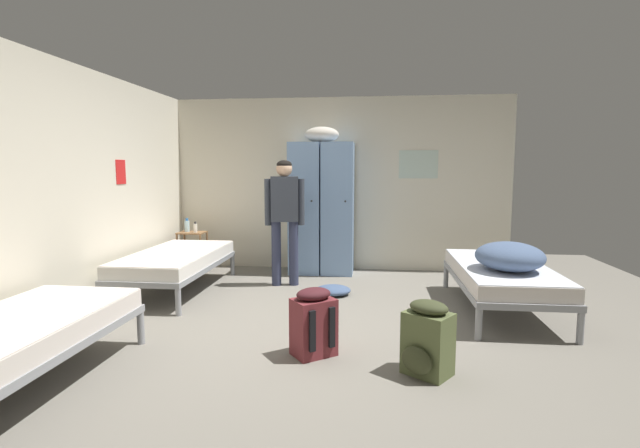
% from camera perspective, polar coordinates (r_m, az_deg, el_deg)
% --- Properties ---
extents(ground_plane, '(8.35, 8.35, 0.00)m').
position_cam_1_polar(ground_plane, '(4.51, -0.39, -12.48)').
color(ground_plane, slate).
extents(room_backdrop, '(4.94, 5.28, 2.51)m').
position_cam_1_polar(room_backdrop, '(5.79, -11.26, 4.39)').
color(room_backdrop, beige).
rests_on(room_backdrop, ground_plane).
extents(locker_bank, '(0.90, 0.55, 2.07)m').
position_cam_1_polar(locker_bank, '(6.61, 0.22, 2.30)').
color(locker_bank, '#7A9ECC').
rests_on(locker_bank, ground_plane).
extents(shelf_unit, '(0.38, 0.30, 0.57)m').
position_cam_1_polar(shelf_unit, '(7.07, -15.36, -2.75)').
color(shelf_unit, brown).
rests_on(shelf_unit, ground_plane).
extents(bed_right, '(0.90, 1.90, 0.49)m').
position_cam_1_polar(bed_right, '(5.26, 21.33, -5.82)').
color(bed_right, gray).
rests_on(bed_right, ground_plane).
extents(bed_left_front, '(0.90, 1.90, 0.49)m').
position_cam_1_polar(bed_left_front, '(3.77, -33.74, -11.46)').
color(bed_left_front, gray).
rests_on(bed_left_front, ground_plane).
extents(bed_left_rear, '(0.90, 1.90, 0.49)m').
position_cam_1_polar(bed_left_rear, '(5.93, -17.26, -4.28)').
color(bed_left_rear, gray).
rests_on(bed_left_rear, ground_plane).
extents(bedding_heap, '(0.65, 0.72, 0.28)m').
position_cam_1_polar(bedding_heap, '(4.95, 22.22, -3.69)').
color(bedding_heap, slate).
rests_on(bedding_heap, bed_right).
extents(person_traveler, '(0.50, 0.26, 1.59)m').
position_cam_1_polar(person_traveler, '(5.89, -4.36, 1.65)').
color(person_traveler, '#2D334C').
rests_on(person_traveler, ground_plane).
extents(water_bottle, '(0.07, 0.07, 0.20)m').
position_cam_1_polar(water_bottle, '(7.08, -15.98, -0.21)').
color(water_bottle, '#B2DBEA').
rests_on(water_bottle, shelf_unit).
extents(lotion_bottle, '(0.05, 0.05, 0.16)m').
position_cam_1_polar(lotion_bottle, '(6.97, -15.03, -0.44)').
color(lotion_bottle, white).
rests_on(lotion_bottle, shelf_unit).
extents(backpack_olive, '(0.41, 0.42, 0.55)m').
position_cam_1_polar(backpack_olive, '(3.54, 13.00, -13.67)').
color(backpack_olive, '#566038').
rests_on(backpack_olive, ground_plane).
extents(backpack_maroon, '(0.41, 0.42, 0.55)m').
position_cam_1_polar(backpack_maroon, '(3.80, -0.87, -12.05)').
color(backpack_maroon, maroon).
rests_on(backpack_maroon, ground_plane).
extents(clothes_pile_denim, '(0.42, 0.38, 0.11)m').
position_cam_1_polar(clothes_pile_denim, '(5.57, 1.62, -8.10)').
color(clothes_pile_denim, '#42567A').
rests_on(clothes_pile_denim, ground_plane).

